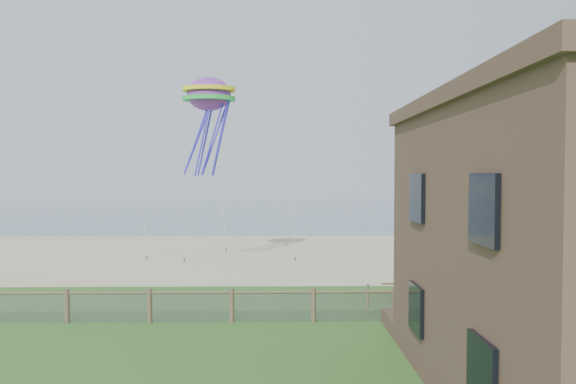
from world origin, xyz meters
name	(u,v)px	position (x,y,z in m)	size (l,w,h in m)	color
sand_beach	(254,254)	(0.00, 22.00, 0.00)	(72.00, 20.00, 0.02)	tan
ocean	(268,209)	(0.00, 66.00, 0.00)	(160.00, 68.00, 0.02)	slate
chainlink_fence	(232,307)	(0.00, 6.00, 0.55)	(36.20, 0.20, 1.25)	brown
picnic_table	(482,328)	(8.45, 3.98, 0.35)	(1.67, 1.26, 0.70)	brown
octopus_kite	(209,122)	(-2.20, 16.18, 8.33)	(2.95, 2.09, 6.08)	#E22360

